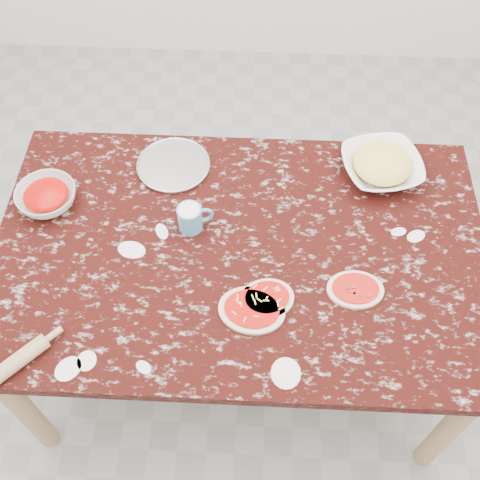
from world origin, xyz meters
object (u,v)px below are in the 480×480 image
object	(u,v)px
cheese_bowl	(381,167)
rolling_pin	(11,366)
sauce_bowl	(47,197)
pizza_tray	(174,166)
flour_mug	(191,218)
worktable	(240,263)

from	to	relation	value
cheese_bowl	rolling_pin	world-z (taller)	cheese_bowl
sauce_bowl	rolling_pin	distance (m)	0.60
pizza_tray	flour_mug	bearing A→B (deg)	-70.87
pizza_tray	flour_mug	size ratio (longest dim) A/B	2.18
worktable	sauce_bowl	world-z (taller)	sauce_bowl
worktable	pizza_tray	size ratio (longest dim) A/B	6.23
pizza_tray	cheese_bowl	xyz separation A→B (m)	(0.73, 0.00, 0.03)
pizza_tray	worktable	bearing A→B (deg)	-53.55
worktable	rolling_pin	xyz separation A→B (m)	(-0.62, -0.44, 0.11)
worktable	cheese_bowl	world-z (taller)	cheese_bowl
flour_mug	rolling_pin	size ratio (longest dim) A/B	0.51
worktable	sauce_bowl	xyz separation A→B (m)	(-0.66, 0.16, 0.11)
sauce_bowl	flour_mug	distance (m)	0.50
worktable	sauce_bowl	bearing A→B (deg)	166.58
pizza_tray	cheese_bowl	distance (m)	0.73
cheese_bowl	flour_mug	world-z (taller)	flour_mug
sauce_bowl	flour_mug	bearing A→B (deg)	-8.65
flour_mug	rolling_pin	xyz separation A→B (m)	(-0.46, -0.52, -0.03)
worktable	flour_mug	world-z (taller)	flour_mug
sauce_bowl	cheese_bowl	distance (m)	1.15
flour_mug	pizza_tray	bearing A→B (deg)	109.13
sauce_bowl	flour_mug	size ratio (longest dim) A/B	1.72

